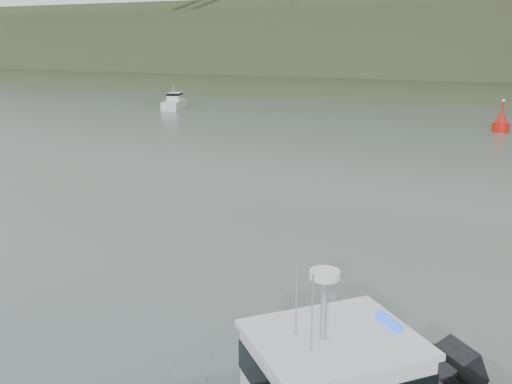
% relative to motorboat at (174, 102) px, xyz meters
% --- Properties ---
extents(ground, '(400.00, 400.00, 0.00)m').
position_rel_motorboat_xyz_m(ground, '(33.55, -52.81, -0.86)').
color(ground, '#53625C').
rests_on(ground, ground).
extents(headlands, '(500.00, 105.36, 27.12)m').
position_rel_motorboat_xyz_m(headlands, '(33.55, 72.68, 6.18)').
color(headlands, '#2F3E23').
rests_on(headlands, ground).
extents(motorboat, '(4.03, 6.61, 3.45)m').
position_rel_motorboat_xyz_m(motorboat, '(0.00, 0.00, 0.00)').
color(motorboat, silver).
rests_on(motorboat, ground).
extents(nav_buoy, '(1.71, 1.71, 3.56)m').
position_rel_motorboat_xyz_m(nav_buoy, '(42.10, -2.96, 0.08)').
color(nav_buoy, '#B4140C').
rests_on(nav_buoy, ground).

